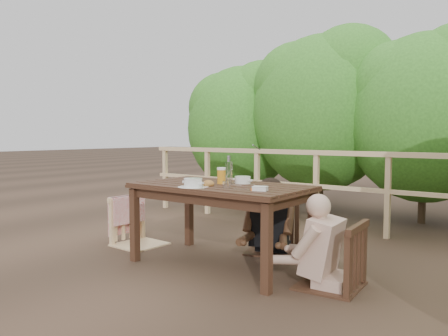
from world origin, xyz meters
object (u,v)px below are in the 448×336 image
Objects in this scene: table at (221,226)px; chair_far at (273,203)px; soup_far at (243,181)px; chair_left at (139,200)px; chair_right at (331,225)px; bottle at (229,171)px; diner_right at (334,212)px; tumbler at (226,186)px; butter_tub at (260,189)px; woman at (274,195)px; beer_glass at (222,176)px; bread_roll at (208,184)px; soup_near at (193,183)px.

chair_far is at bearing 78.23° from table.
chair_left is at bearing -173.86° from soup_far.
chair_right is 1.06m from bottle.
diner_right reaches higher than soup_far.
chair_left is 3.55× the size of bottle.
chair_far reaches higher than chair_right.
tumbler is at bearing -76.45° from chair_right.
chair_left is 8.25× the size of butter_tub.
bottle reaches higher than chair_far.
diner_right is 0.61m from butter_tub.
woman is at bearing 71.63° from chair_far.
tumbler is (-0.82, -0.27, 0.28)m from chair_right.
chair_right is 1.12m from woman.
woman is 4.23× the size of bottle.
chair_left is 1.17m from beer_glass.
bottle is (1.21, 0.01, 0.38)m from chair_left.
table is 0.43m from bread_roll.
diner_right reaches higher than bread_roll.
chair_left is at bearing -179.69° from bottle.
chair_far is at bearing 74.84° from beer_glass.
soup_near is at bearing -105.71° from chair_left.
table is 1.11m from diner_right.
chair_far reaches higher than butter_tub.
chair_right is 0.82× the size of diner_right.
bread_roll is at bearing 61.05° from woman.
table is at bearing 136.67° from tumbler.
diner_right is at bearing 17.51° from tumbler.
soup_far is at bearing 105.11° from tumbler.
bottle is at bearing 44.04° from table.
chair_far is at bearing -61.81° from chair_left.
bread_roll is 0.21m from beer_glass.
tumbler is at bearing -74.89° from soup_far.
table is 13.24× the size of butter_tub.
soup_near is (-1.12, -0.36, 0.28)m from chair_right.
chair_far is 6.09× the size of beer_glass.
soup_far is at bearing 68.19° from bread_roll.
chair_right is at bearing 11.31° from bread_roll.
soup_far is at bearing 57.37° from table.
bread_roll is at bearing 166.91° from tumbler.
table is at bearing 75.92° from soup_near.
bottle is at bearing 70.71° from bread_roll.
table is 1.60× the size of chair_left.
beer_glass is at bearing 85.77° from diner_right.
woman is at bearing 82.32° from bottle.
beer_glass is 0.10m from bottle.
table is at bearing -135.96° from bottle.
table is at bearing -91.39° from chair_right.
chair_left is 0.99× the size of chair_far.
chair_right is 12.85× the size of tumbler.
chair_far is 0.98m from butter_tub.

